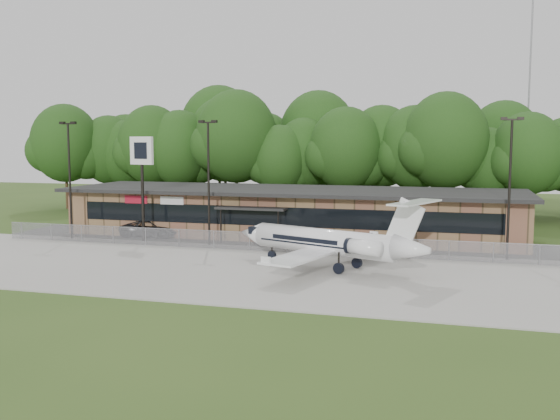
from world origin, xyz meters
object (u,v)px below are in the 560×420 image
(pole_sign, at_px, (142,162))
(terminal, at_px, (292,212))
(business_jet, at_px, (331,243))
(suv, at_px, (152,229))

(pole_sign, bearing_deg, terminal, 45.83)
(business_jet, bearing_deg, terminal, 135.76)
(business_jet, relative_size, suv, 2.67)
(terminal, bearing_deg, pole_sign, -147.35)
(business_jet, xyz_separation_m, pole_sign, (-17.63, 6.97, 5.03))
(business_jet, relative_size, pole_sign, 1.65)
(pole_sign, bearing_deg, suv, 116.92)
(business_jet, bearing_deg, suv, 173.29)
(terminal, distance_m, business_jet, 15.54)
(terminal, height_order, business_jet, business_jet)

